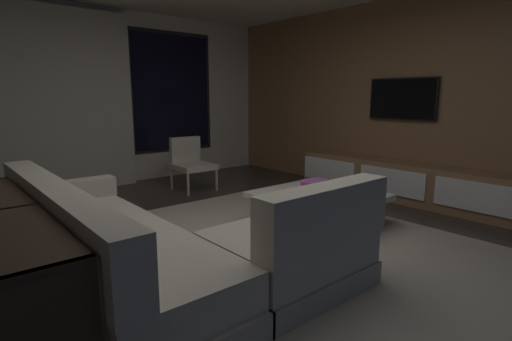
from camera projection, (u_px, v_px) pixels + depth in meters
name	position (u px, v px, depth m)	size (l,w,h in m)	color
floor	(244.00, 254.00, 3.49)	(9.20, 9.20, 0.00)	#332B26
back_wall_with_window	(90.00, 99.00, 5.91)	(6.60, 0.30, 2.70)	beige
media_wall	(424.00, 99.00, 5.19)	(0.12, 7.80, 2.70)	#8E6642
area_rug	(280.00, 247.00, 3.63)	(3.20, 3.80, 0.01)	#ADA391
sectional_couch	(158.00, 250.00, 2.83)	(1.98, 2.50, 0.82)	#A49C8C
coffee_table	(318.00, 209.00, 4.24)	(1.16, 1.16, 0.36)	#35251B
book_stack_on_coffee_table	(315.00, 184.00, 4.41)	(0.30, 0.20, 0.10)	#B63DA8
accent_chair_near_window	(191.00, 161.00, 5.88)	(0.55, 0.57, 0.78)	#B2ADA0
media_console	(403.00, 182.00, 5.24)	(0.46, 3.10, 0.52)	#8E6642
mounted_tv	(402.00, 99.00, 5.30)	(0.05, 0.97, 0.56)	black
console_table_behind_couch	(5.00, 263.00, 2.32)	(0.40, 2.10, 0.74)	#35251B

